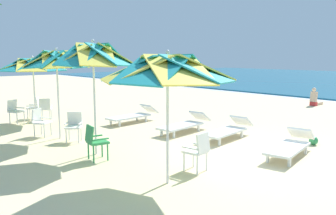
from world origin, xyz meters
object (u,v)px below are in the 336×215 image
(plastic_chair_0, at_px, (198,149))
(plastic_chair_1, at_px, (95,140))
(plastic_chair_2, at_px, (40,121))
(plastic_chair_6, at_px, (15,110))
(beach_ball, at_px, (314,141))
(beachgoer_seated, at_px, (315,100))
(beach_umbrella_1, at_px, (93,56))
(beach_umbrella_0, at_px, (168,69))
(beach_umbrella_2, at_px, (56,60))
(plastic_chair_4, at_px, (35,106))
(sun_lounger_3, at_px, (133,115))
(plastic_chair_3, at_px, (74,125))
(beach_umbrella_3, at_px, (33,65))
(sun_lounger_0, at_px, (290,145))
(plastic_chair_5, at_px, (45,108))
(sun_lounger_2, at_px, (184,124))
(sun_lounger_1, at_px, (227,130))

(plastic_chair_0, relative_size, plastic_chair_1, 1.00)
(plastic_chair_2, bearing_deg, plastic_chair_6, 177.48)
(beach_ball, relative_size, beachgoer_seated, 0.27)
(beach_umbrella_1, height_order, beachgoer_seated, beach_umbrella_1)
(beach_umbrella_0, height_order, beach_umbrella_2, beach_umbrella_2)
(plastic_chair_1, height_order, plastic_chair_4, same)
(beach_ball, bearing_deg, sun_lounger_3, -162.65)
(plastic_chair_3, height_order, beachgoer_seated, beachgoer_seated)
(beach_umbrella_2, bearing_deg, beach_umbrella_3, 172.47)
(beach_umbrella_3, height_order, beachgoer_seated, beach_umbrella_3)
(beach_umbrella_1, distance_m, sun_lounger_0, 5.38)
(plastic_chair_1, bearing_deg, beach_ball, 62.37)
(sun_lounger_0, height_order, beachgoer_seated, beachgoer_seated)
(plastic_chair_3, relative_size, sun_lounger_3, 0.39)
(beach_umbrella_0, bearing_deg, beach_ball, 84.11)
(beach_umbrella_1, relative_size, sun_lounger_0, 1.30)
(plastic_chair_5, height_order, sun_lounger_3, plastic_chair_5)
(plastic_chair_0, height_order, beach_umbrella_3, beach_umbrella_3)
(beach_ball, height_order, beachgoer_seated, beachgoer_seated)
(beach_umbrella_0, height_order, plastic_chair_6, beach_umbrella_0)
(plastic_chair_3, height_order, sun_lounger_0, plastic_chair_3)
(sun_lounger_0, bearing_deg, plastic_chair_1, -127.39)
(plastic_chair_4, height_order, beachgoer_seated, beachgoer_seated)
(plastic_chair_2, bearing_deg, plastic_chair_5, 154.91)
(sun_lounger_3, bearing_deg, plastic_chair_6, -130.43)
(sun_lounger_0, bearing_deg, beach_ball, 94.89)
(plastic_chair_5, bearing_deg, plastic_chair_0, 0.63)
(sun_lounger_0, bearing_deg, plastic_chair_5, -163.22)
(beach_umbrella_3, bearing_deg, sun_lounger_3, 48.29)
(beach_umbrella_1, bearing_deg, plastic_chair_1, -31.66)
(beach_umbrella_1, bearing_deg, plastic_chair_5, 170.62)
(beach_umbrella_1, height_order, plastic_chair_5, beach_umbrella_1)
(plastic_chair_2, relative_size, sun_lounger_3, 0.39)
(sun_lounger_2, bearing_deg, beach_umbrella_2, -119.40)
(plastic_chair_1, bearing_deg, sun_lounger_0, 52.61)
(plastic_chair_2, bearing_deg, sun_lounger_0, 31.41)
(plastic_chair_5, height_order, beach_ball, plastic_chair_5)
(sun_lounger_3, bearing_deg, plastic_chair_4, -142.58)
(plastic_chair_2, distance_m, sun_lounger_1, 5.79)
(plastic_chair_2, bearing_deg, beach_umbrella_2, 26.27)
(plastic_chair_1, relative_size, plastic_chair_5, 1.00)
(plastic_chair_2, xyz_separation_m, plastic_chair_4, (-3.13, 0.99, 0.00))
(beach_umbrella_3, distance_m, sun_lounger_3, 4.12)
(plastic_chair_3, relative_size, beach_ball, 3.48)
(beach_umbrella_0, relative_size, beach_umbrella_3, 1.01)
(plastic_chair_0, height_order, sun_lounger_0, plastic_chair_0)
(plastic_chair_0, bearing_deg, beach_umbrella_1, -159.52)
(beach_umbrella_2, relative_size, plastic_chair_3, 3.16)
(beach_umbrella_1, relative_size, beachgoer_seated, 3.13)
(beach_umbrella_2, relative_size, plastic_chair_6, 3.16)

